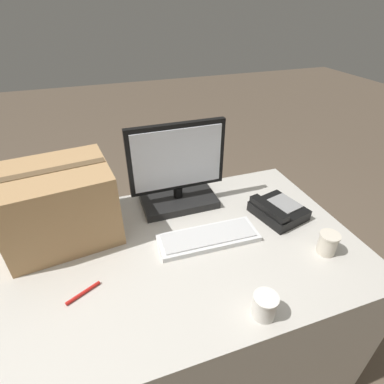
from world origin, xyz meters
The scene contains 9 objects.
ground_plane centered at (0.00, 0.00, 0.00)m, with size 12.00×12.00×0.00m, color brown.
office_desk centered at (0.00, 0.00, 0.37)m, with size 1.80×0.90×0.74m.
monitor centered at (0.26, 0.31, 0.90)m, with size 0.44×0.23×0.41m.
keyboard centered at (0.30, 0.01, 0.75)m, with size 0.42×0.16×0.03m.
desk_phone centered at (0.66, 0.06, 0.77)m, with size 0.24×0.25×0.08m.
paper_cup_left centered at (0.34, -0.37, 0.78)m, with size 0.08×0.08×0.09m.
paper_cup_right centered at (0.71, -0.21, 0.79)m, with size 0.08×0.08×0.09m.
cardboard_box centered at (-0.25, 0.24, 0.89)m, with size 0.46×0.39×0.31m.
pen_marker centered at (-0.20, -0.11, 0.75)m, with size 0.12×0.07×0.01m.
Camera 1 is at (-0.07, -0.85, 1.59)m, focal length 28.00 mm.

